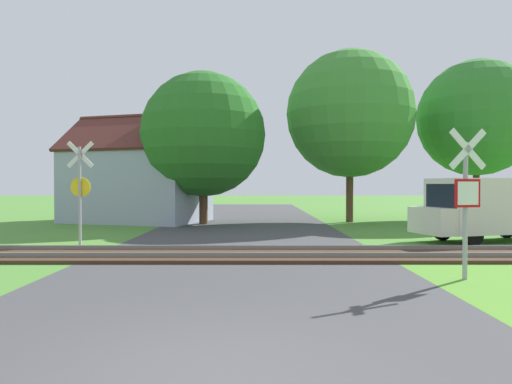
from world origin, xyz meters
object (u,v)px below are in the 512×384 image
at_px(crossing_sign_far, 80,186).
at_px(house, 138,183).
at_px(tree_right, 350,114).
at_px(tree_center, 203,135).
at_px(stop_sign_near, 466,195).
at_px(mail_truck, 488,207).
at_px(tree_far, 477,118).

bearing_deg(crossing_sign_far, house, 93.59).
relative_size(house, tree_right, 0.91).
bearing_deg(tree_center, house, 157.24).
xyz_separation_m(stop_sign_near, house, (-10.92, 15.28, 0.31)).
relative_size(stop_sign_near, tree_center, 0.41).
xyz_separation_m(house, mail_truck, (14.65, -8.83, -0.86)).
xyz_separation_m(tree_right, mail_truck, (3.13, -8.47, -4.58)).
height_order(house, tree_far, tree_far).
bearing_deg(stop_sign_near, tree_center, -74.34).
bearing_deg(stop_sign_near, crossing_sign_far, -38.66).
bearing_deg(house, crossing_sign_far, -69.27).
relative_size(tree_right, mail_truck, 1.77).
bearing_deg(mail_truck, tree_center, 40.94).
distance_m(house, tree_right, 12.11).
relative_size(crossing_sign_far, tree_right, 0.37).
bearing_deg(tree_far, stop_sign_near, -116.40).
bearing_deg(mail_truck, tree_right, 4.88).
bearing_deg(tree_center, mail_truck, -33.66).
distance_m(crossing_sign_far, mail_truck, 13.98).
xyz_separation_m(tree_center, mail_truck, (10.89, -7.25, -3.34)).
xyz_separation_m(stop_sign_near, tree_right, (0.60, 14.92, 4.02)).
bearing_deg(house, mail_truck, -14.60).
height_order(stop_sign_near, house, house).
relative_size(crossing_sign_far, house, 0.41).
bearing_deg(stop_sign_near, tree_right, -104.22).
xyz_separation_m(stop_sign_near, tree_far, (8.16, 16.44, 4.03)).
distance_m(tree_far, tree_center, 15.61).
distance_m(house, tree_center, 4.78).
bearing_deg(stop_sign_near, mail_truck, -131.98).
xyz_separation_m(tree_right, tree_far, (7.56, 1.52, 0.01)).
bearing_deg(tree_center, tree_far, 10.16).
bearing_deg(house, stop_sign_near, -37.96).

